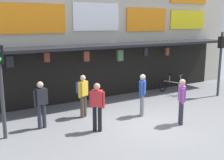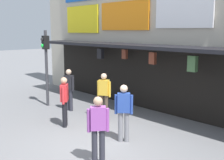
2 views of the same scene
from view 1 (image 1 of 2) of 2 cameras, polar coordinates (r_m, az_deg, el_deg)
The scene contains 10 objects.
ground_plane at distance 10.59m, azimuth 7.23°, elevation -8.60°, with size 80.00×80.00×0.00m, color slate.
shopfront at distance 13.80m, azimuth -4.46°, elevation 12.95°, with size 18.00×2.60×8.00m.
traffic_light_near at distance 9.20m, azimuth -21.90°, elevation 1.36°, with size 0.32×0.35×3.20m.
traffic_light_far at distance 14.83m, azimuth 21.33°, elevation 5.04°, with size 0.28×0.33×3.20m.
bicycle_parked at distance 14.89m, azimuth 12.21°, elevation -1.22°, with size 1.01×1.31×1.05m.
pedestrian_in_white at distance 9.43m, azimuth -3.07°, elevation -5.01°, with size 0.41×0.41×1.68m.
pedestrian_in_purple at distance 10.87m, azimuth -6.02°, elevation -2.60°, with size 0.48×0.46×1.68m.
pedestrian_in_green at distance 11.03m, azimuth 6.23°, elevation -2.58°, with size 0.41×0.41×1.68m.
pedestrian_in_black at distance 10.36m, azimuth 14.05°, elevation -3.81°, with size 0.39×0.45×1.68m.
pedestrian_in_blue at distance 9.97m, azimuth -14.32°, elevation -4.43°, with size 0.52×0.28×1.68m.
Camera 1 is at (-6.22, -7.75, 3.66)m, focal length 44.71 mm.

